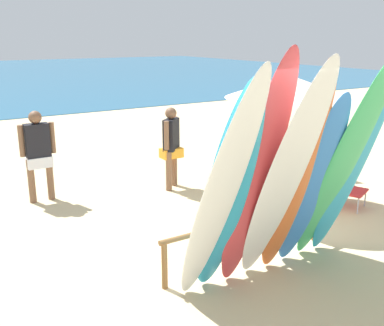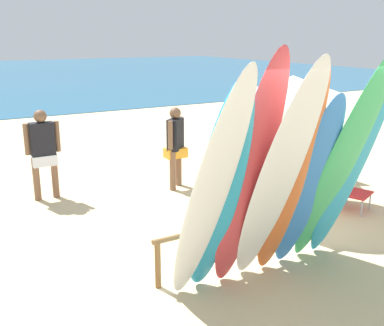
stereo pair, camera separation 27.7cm
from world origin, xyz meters
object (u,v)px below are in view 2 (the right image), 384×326
object	(u,v)px
surfboard_orange_4	(290,176)
surfboard_green_6	(340,166)
surfboard_rack	(245,229)
surfboard_teal_1	(218,195)
surfboard_white_3	(277,181)
surfboard_teal_7	(353,160)
surfboard_white_0	(209,197)
beachgoer_midbeach	(175,142)
surfboard_blue_5	(307,187)
beach_chair_red	(259,159)
beachgoer_near_rack	(43,148)
beach_chair_blue	(335,160)
beach_chair_striped	(345,183)
surfboard_red_2	(248,179)
beach_umbrella	(293,87)

from	to	relation	value
surfboard_orange_4	surfboard_green_6	size ratio (longest dim) A/B	0.95
surfboard_rack	surfboard_teal_1	xyz separation A→B (m)	(-0.80, -0.62, 0.78)
surfboard_white_3	surfboard_teal_7	xyz separation A→B (m)	(1.21, 0.08, 0.04)
surfboard_white_0	surfboard_white_3	size ratio (longest dim) A/B	0.99
surfboard_teal_7	beachgoer_midbeach	bearing A→B (deg)	93.28
surfboard_white_0	surfboard_teal_1	xyz separation A→B (m)	(0.19, 0.14, -0.06)
surfboard_blue_5	beach_chair_red	bearing A→B (deg)	65.38
surfboard_orange_4	beachgoer_near_rack	bearing A→B (deg)	117.77
surfboard_orange_4	surfboard_green_6	world-z (taller)	surfboard_green_6
surfboard_white_0	surfboard_blue_5	world-z (taller)	surfboard_white_0
surfboard_orange_4	beachgoer_near_rack	distance (m)	4.65
beachgoer_near_rack	beachgoer_midbeach	bearing A→B (deg)	166.16
surfboard_green_6	surfboard_teal_7	xyz separation A→B (m)	(0.26, 0.05, 0.02)
surfboard_rack	beach_chair_red	xyz separation A→B (m)	(2.31, 2.70, -0.05)
surfboard_white_3	surfboard_blue_5	xyz separation A→B (m)	(0.57, 0.14, -0.20)
surfboard_teal_7	beach_chair_blue	distance (m)	3.65
surfboard_white_0	surfboard_teal_7	distance (m)	2.05
surfboard_teal_1	beachgoer_midbeach	world-z (taller)	surfboard_teal_1
beach_chair_blue	surfboard_orange_4	bearing A→B (deg)	-119.19
surfboard_teal_7	beachgoer_midbeach	distance (m)	3.77
surfboard_rack	surfboard_white_0	world-z (taller)	surfboard_white_0
surfboard_white_3	beach_chair_red	size ratio (longest dim) A/B	3.47
surfboard_blue_5	beach_chair_striped	size ratio (longest dim) A/B	2.89
surfboard_orange_4	beach_chair_red	bearing A→B (deg)	62.20
beachgoer_midbeach	surfboard_red_2	bearing A→B (deg)	-147.16
surfboard_blue_5	beach_umbrella	xyz separation A→B (m)	(1.43, 1.94, 0.87)
surfboard_white_0	surfboard_green_6	bearing A→B (deg)	-2.94
beachgoer_midbeach	beachgoer_near_rack	xyz separation A→B (m)	(-2.27, 0.58, 0.03)
surfboard_blue_5	beach_umbrella	size ratio (longest dim) A/B	1.10
surfboard_rack	surfboard_teal_7	world-z (taller)	surfboard_teal_7
surfboard_blue_5	beach_chair_red	distance (m)	3.86
surfboard_orange_4	beachgoer_midbeach	world-z (taller)	surfboard_orange_4
beach_chair_striped	beach_umbrella	distance (m)	1.83
surfboard_red_2	surfboard_white_0	bearing A→B (deg)	-169.94
surfboard_teal_1	surfboard_orange_4	size ratio (longest dim) A/B	0.96
surfboard_white_0	beach_chair_red	distance (m)	4.86
surfboard_white_3	beach_chair_blue	distance (m)	4.59
surfboard_rack	surfboard_blue_5	distance (m)	0.98
surfboard_teal_1	beachgoer_midbeach	size ratio (longest dim) A/B	1.72
surfboard_green_6	beachgoer_midbeach	distance (m)	3.80
surfboard_green_6	surfboard_red_2	bearing A→B (deg)	174.09
surfboard_white_0	surfboard_orange_4	bearing A→B (deg)	1.07
surfboard_white_3	beachgoer_near_rack	size ratio (longest dim) A/B	1.80
beachgoer_near_rack	beach_chair_red	size ratio (longest dim) A/B	1.92
surfboard_white_3	beachgoer_midbeach	size ratio (longest dim) A/B	1.86
beachgoer_midbeach	beach_chair_striped	distance (m)	3.07
surfboard_rack	beachgoer_midbeach	xyz separation A→B (m)	(0.62, 3.06, 0.41)
surfboard_rack	surfboard_teal_7	size ratio (longest dim) A/B	0.88
surfboard_rack	surfboard_white_3	xyz separation A→B (m)	(-0.15, -0.73, 0.86)
surfboard_rack	beach_chair_striped	distance (m)	2.69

